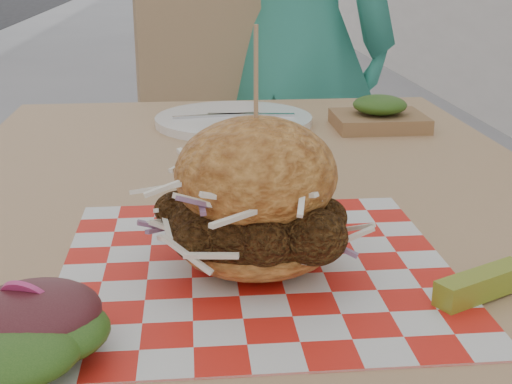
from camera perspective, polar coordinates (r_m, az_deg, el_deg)
diner at (r=1.97m, az=2.57°, el=12.08°), size 0.69×0.58×1.61m
patio_table at (r=0.89m, az=-0.07°, el=-5.28°), size 0.80×1.20×0.75m
patio_chair at (r=1.86m, az=-3.68°, el=3.61°), size 0.51×0.52×0.95m
paper_liner at (r=0.67m, az=0.00°, el=-6.01°), size 0.36×0.36×0.00m
sandwich at (r=0.65m, az=0.00°, el=-0.98°), size 0.19×0.19×0.22m
pickle_spear at (r=0.64m, az=17.62°, el=-7.06°), size 0.09×0.06×0.02m
side_salad at (r=0.55m, az=-19.47°, el=-11.16°), size 0.14×0.14×0.05m
place_setting at (r=1.23m, az=-1.80°, el=5.77°), size 0.27×0.27×0.02m
kraft_tray at (r=1.22m, az=9.83°, el=6.09°), size 0.15×0.12×0.06m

